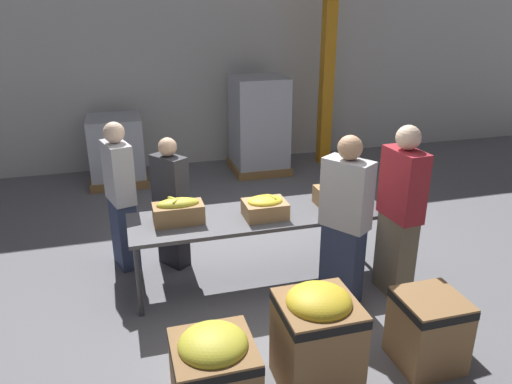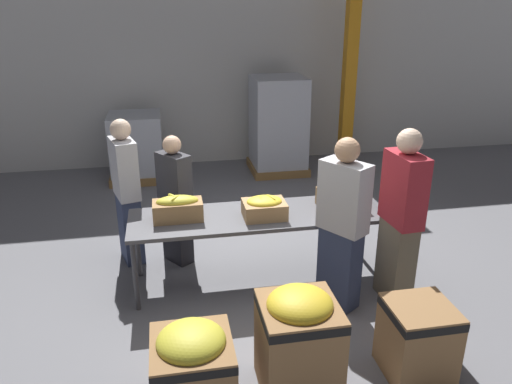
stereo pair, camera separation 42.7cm
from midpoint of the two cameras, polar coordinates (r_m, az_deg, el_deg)
ground_plane at (r=5.57m, az=-1.86°, el=-9.98°), size 30.00×30.00×0.00m
wall_back at (r=9.12m, az=-8.94°, el=15.48°), size 16.00×0.08×4.00m
sorting_table at (r=5.23m, az=-1.96°, el=-3.08°), size 2.70×0.78×0.79m
banana_box_0 at (r=5.06m, az=-11.28°, el=-2.15°), size 0.50×0.26×0.27m
banana_box_1 at (r=5.10m, az=-1.35°, el=-1.73°), size 0.43×0.33×0.24m
banana_box_2 at (r=5.44m, az=7.28°, el=-0.23°), size 0.49×0.33×0.27m
volunteer_0 at (r=5.66m, az=-11.81°, el=-1.39°), size 0.40×0.45×1.51m
volunteer_1 at (r=4.87m, az=7.65°, el=-3.55°), size 0.45×0.52×1.73m
volunteer_2 at (r=5.11m, az=13.83°, el=-2.44°), size 0.28×0.50×1.79m
volunteer_3 at (r=5.75m, az=-17.27°, el=-0.62°), size 0.34×0.50×1.69m
donation_bin_0 at (r=3.92m, az=-8.14°, el=-19.37°), size 0.61×0.61×0.67m
donation_bin_1 at (r=3.99m, az=3.85°, el=-16.20°), size 0.59×0.59×0.88m
donation_bin_2 at (r=4.44m, az=16.44°, el=-14.74°), size 0.51×0.51×0.64m
support_pillar at (r=9.10m, az=6.87°, el=15.57°), size 0.21×0.21×4.00m
pallet_stack_0 at (r=8.74m, az=-1.08°, el=7.59°), size 0.97×0.97×1.66m
pallet_stack_1 at (r=8.60m, az=-17.04°, el=4.52°), size 0.92×0.92×1.11m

